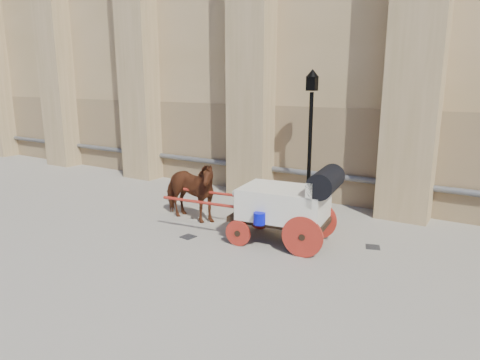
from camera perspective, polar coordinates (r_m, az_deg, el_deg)
The scene contains 6 objects.
ground at distance 11.30m, azimuth -3.53°, elevation -6.56°, with size 90.00×90.00×0.00m, color gray.
horse at distance 11.83m, azimuth -6.87°, elevation -1.40°, with size 0.92×2.02×1.71m, color #5C2712.
carriage at distance 10.08m, azimuth 6.60°, elevation -2.96°, with size 4.45×1.70×1.90m.
street_lamp at distance 12.78m, azimuth 9.34°, elevation 5.78°, with size 0.39×0.39×4.12m.
drain_grate_near at distance 10.82m, azimuth -6.93°, elevation -7.52°, with size 0.32×0.32×0.01m, color black.
drain_grate_far at distance 10.58m, azimuth 17.29°, elevation -8.52°, with size 0.32×0.32×0.01m, color black.
Camera 1 is at (6.20, -8.65, 3.81)m, focal length 32.00 mm.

